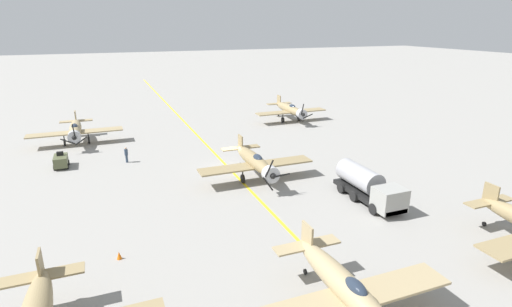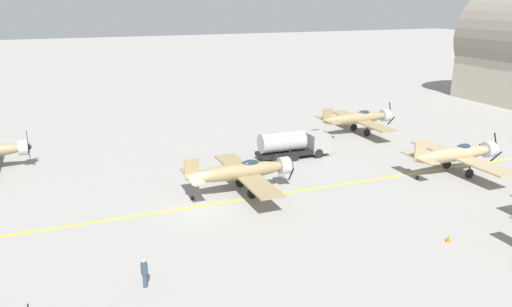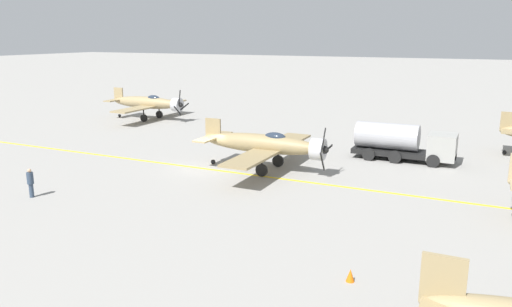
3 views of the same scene
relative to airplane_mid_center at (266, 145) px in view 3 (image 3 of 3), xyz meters
The scene contains 7 objects.
ground_plane 5.13m from the airplane_mid_center, 71.64° to the right, with size 400.00×400.00×0.00m, color gray.
taxiway_stripe 5.13m from the airplane_mid_center, 71.64° to the right, with size 0.30×160.00×0.01m, color yellow.
airplane_mid_center is the anchor object (origin of this frame).
airplane_near_left 26.76m from the airplane_mid_center, 124.13° to the right, with size 12.00×9.98×3.78m.
fuel_tanker 11.62m from the airplane_mid_center, 131.21° to the left, with size 2.68×8.00×2.98m.
ground_crew_walking 16.10m from the airplane_mid_center, 41.56° to the right, with size 0.40×0.40×1.85m.
traffic_cone 17.61m from the airplane_mid_center, 35.84° to the left, with size 0.36×0.36×0.55m, color orange.
Camera 3 is at (31.36, 19.33, 9.91)m, focal length 35.00 mm.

